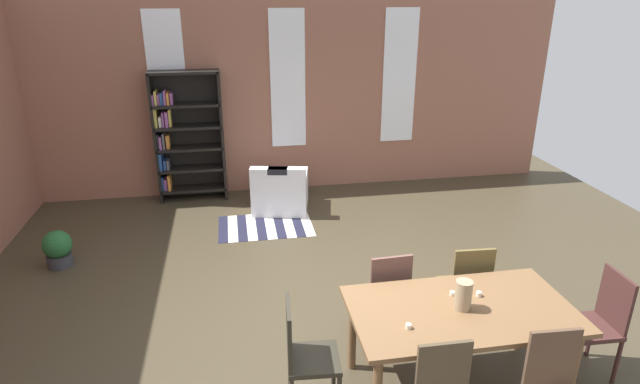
# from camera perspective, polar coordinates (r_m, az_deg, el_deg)

# --- Properties ---
(ground_plane) EXTENTS (10.14, 10.14, 0.00)m
(ground_plane) POSITION_cam_1_polar(r_m,az_deg,el_deg) (5.54, 1.38, -12.96)
(ground_plane) COLOR #403726
(back_wall_brick) EXTENTS (8.80, 0.12, 3.28)m
(back_wall_brick) POSITION_cam_1_polar(r_m,az_deg,el_deg) (8.43, -3.58, 11.13)
(back_wall_brick) COLOR #98604B
(back_wall_brick) RESTS_ON ground
(window_pane_0) EXTENTS (0.55, 0.02, 2.13)m
(window_pane_0) POSITION_cam_1_polar(r_m,az_deg,el_deg) (8.33, -16.33, 11.36)
(window_pane_0) COLOR white
(window_pane_1) EXTENTS (0.55, 0.02, 2.13)m
(window_pane_1) POSITION_cam_1_polar(r_m,az_deg,el_deg) (8.33, -3.55, 12.16)
(window_pane_1) COLOR white
(window_pane_2) EXTENTS (0.55, 0.02, 2.13)m
(window_pane_2) POSITION_cam_1_polar(r_m,az_deg,el_deg) (8.72, 8.69, 12.37)
(window_pane_2) COLOR white
(dining_table) EXTENTS (1.77, 0.97, 0.78)m
(dining_table) POSITION_cam_1_polar(r_m,az_deg,el_deg) (4.39, 15.15, -13.13)
(dining_table) COLOR brown
(dining_table) RESTS_ON ground
(vase_on_table) EXTENTS (0.13, 0.13, 0.24)m
(vase_on_table) POSITION_cam_1_polar(r_m,az_deg,el_deg) (4.28, 15.43, -10.81)
(vase_on_table) COLOR #998466
(vase_on_table) RESTS_ON dining_table
(tealight_candle_0) EXTENTS (0.04, 0.04, 0.04)m
(tealight_candle_0) POSITION_cam_1_polar(r_m,az_deg,el_deg) (4.52, 17.00, -10.64)
(tealight_candle_0) COLOR silver
(tealight_candle_0) RESTS_ON dining_table
(tealight_candle_1) EXTENTS (0.04, 0.04, 0.04)m
(tealight_candle_1) POSITION_cam_1_polar(r_m,az_deg,el_deg) (4.03, 9.67, -14.30)
(tealight_candle_1) COLOR silver
(tealight_candle_1) RESTS_ON dining_table
(tealight_candle_2) EXTENTS (0.04, 0.04, 0.03)m
(tealight_candle_2) POSITION_cam_1_polar(r_m,az_deg,el_deg) (4.48, 14.31, -10.72)
(tealight_candle_2) COLOR silver
(tealight_candle_2) RESTS_ON dining_table
(dining_chair_far_left) EXTENTS (0.42, 0.42, 0.95)m
(dining_chair_far_left) POSITION_cam_1_polar(r_m,az_deg,el_deg) (4.91, 7.22, -10.96)
(dining_chair_far_left) COLOR brown
(dining_chair_far_left) RESTS_ON ground
(dining_chair_head_right) EXTENTS (0.41, 0.41, 0.95)m
(dining_chair_head_right) POSITION_cam_1_polar(r_m,az_deg,el_deg) (5.10, 28.22, -12.29)
(dining_chair_head_right) COLOR #412421
(dining_chair_head_right) RESTS_ON ground
(dining_chair_far_right) EXTENTS (0.42, 0.42, 0.95)m
(dining_chair_far_right) POSITION_cam_1_polar(r_m,az_deg,el_deg) (5.18, 15.74, -9.83)
(dining_chair_far_right) COLOR brown
(dining_chair_far_right) RESTS_ON ground
(dining_chair_head_left) EXTENTS (0.43, 0.43, 0.95)m
(dining_chair_head_left) POSITION_cam_1_polar(r_m,az_deg,el_deg) (4.19, -1.76, -17.23)
(dining_chair_head_left) COLOR #2F2B21
(dining_chair_head_left) RESTS_ON ground
(bookshelf_tall) EXTENTS (1.04, 0.33, 2.01)m
(bookshelf_tall) POSITION_cam_1_polar(r_m,az_deg,el_deg) (8.29, -14.60, 6.00)
(bookshelf_tall) COLOR black
(bookshelf_tall) RESTS_ON ground
(armchair_white) EXTENTS (0.94, 0.94, 0.75)m
(armchair_white) POSITION_cam_1_polar(r_m,az_deg,el_deg) (7.85, -4.37, 0.01)
(armchair_white) COLOR silver
(armchair_white) RESTS_ON ground
(potted_plant_by_shelf) EXTENTS (0.34, 0.34, 0.45)m
(potted_plant_by_shelf) POSITION_cam_1_polar(r_m,az_deg,el_deg) (7.00, -26.80, -5.52)
(potted_plant_by_shelf) COLOR #333338
(potted_plant_by_shelf) RESTS_ON ground
(striped_rug) EXTENTS (1.31, 0.88, 0.01)m
(striped_rug) POSITION_cam_1_polar(r_m,az_deg,el_deg) (7.41, -5.99, -3.72)
(striped_rug) COLOR #1E1E33
(striped_rug) RESTS_ON ground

